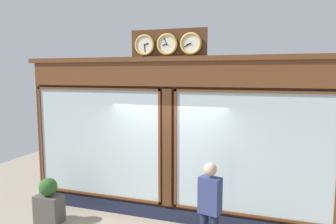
% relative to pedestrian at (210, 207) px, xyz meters
% --- Properties ---
extents(shop_facade, '(6.81, 0.42, 4.05)m').
position_rel_pedestrian_xyz_m(shop_facade, '(1.12, -1.26, 0.84)').
color(shop_facade, '#4C2B16').
rests_on(shop_facade, ground_plane).
extents(pedestrian, '(0.40, 0.31, 1.69)m').
position_rel_pedestrian_xyz_m(pedestrian, '(0.00, 0.00, 0.00)').
color(pedestrian, '#191E38').
rests_on(pedestrian, ground_plane).
extents(planter_box, '(0.56, 0.36, 0.59)m').
position_rel_pedestrian_xyz_m(planter_box, '(3.49, -0.24, -0.63)').
color(planter_box, '#4C4742').
rests_on(planter_box, ground_plane).
extents(planter_shrub, '(0.38, 0.38, 0.38)m').
position_rel_pedestrian_xyz_m(planter_shrub, '(3.49, -0.24, -0.15)').
color(planter_shrub, '#285623').
rests_on(planter_shrub, planter_box).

